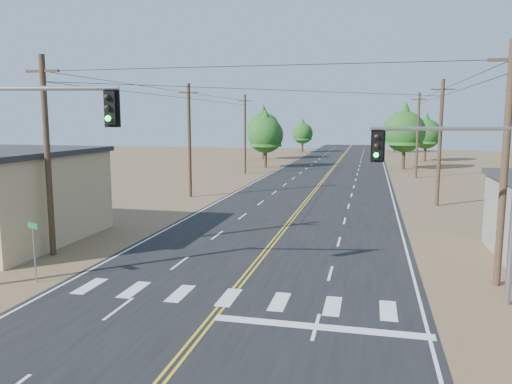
% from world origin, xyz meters
% --- Properties ---
extents(road, '(15.00, 200.00, 0.02)m').
position_xyz_m(road, '(0.00, 30.00, 0.01)').
color(road, black).
rests_on(road, ground).
extents(utility_pole_left_near, '(1.80, 0.30, 10.00)m').
position_xyz_m(utility_pole_left_near, '(-10.50, 12.00, 5.12)').
color(utility_pole_left_near, '#4C3826').
rests_on(utility_pole_left_near, ground).
extents(utility_pole_left_mid, '(1.80, 0.30, 10.00)m').
position_xyz_m(utility_pole_left_mid, '(-10.50, 32.00, 5.12)').
color(utility_pole_left_mid, '#4C3826').
rests_on(utility_pole_left_mid, ground).
extents(utility_pole_left_far, '(1.80, 0.30, 10.00)m').
position_xyz_m(utility_pole_left_far, '(-10.50, 52.00, 5.12)').
color(utility_pole_left_far, '#4C3826').
rests_on(utility_pole_left_far, ground).
extents(utility_pole_right_near, '(1.80, 0.30, 10.00)m').
position_xyz_m(utility_pole_right_near, '(10.50, 12.00, 5.12)').
color(utility_pole_right_near, '#4C3826').
rests_on(utility_pole_right_near, ground).
extents(utility_pole_right_mid, '(1.80, 0.30, 10.00)m').
position_xyz_m(utility_pole_right_mid, '(10.50, 32.00, 5.12)').
color(utility_pole_right_mid, '#4C3826').
rests_on(utility_pole_right_mid, ground).
extents(utility_pole_right_far, '(1.80, 0.30, 10.00)m').
position_xyz_m(utility_pole_right_far, '(10.50, 52.00, 5.12)').
color(utility_pole_right_far, '#4C3826').
rests_on(utility_pole_right_far, ground).
extents(signal_mast_right, '(5.33, 1.59, 6.73)m').
position_xyz_m(signal_mast_right, '(8.85, 9.35, 4.54)').
color(signal_mast_right, gray).
rests_on(signal_mast_right, ground).
extents(street_sign, '(0.71, 0.34, 2.59)m').
position_xyz_m(street_sign, '(-8.52, 8.00, 1.73)').
color(street_sign, gray).
rests_on(street_sign, ground).
extents(tree_left_near, '(5.10, 5.10, 8.50)m').
position_xyz_m(tree_left_near, '(-9.59, 60.39, 5.20)').
color(tree_left_near, '#3F2D1E').
rests_on(tree_left_near, ground).
extents(tree_left_mid, '(5.70, 5.70, 9.50)m').
position_xyz_m(tree_left_mid, '(-13.18, 75.58, 5.81)').
color(tree_left_mid, '#3F2D1E').
rests_on(tree_left_mid, ground).
extents(tree_left_far, '(4.34, 4.34, 7.23)m').
position_xyz_m(tree_left_far, '(-9.00, 95.49, 4.42)').
color(tree_left_far, '#3F2D1E').
rests_on(tree_left_far, ground).
extents(tree_right_near, '(5.66, 5.66, 9.44)m').
position_xyz_m(tree_right_near, '(9.66, 62.42, 5.77)').
color(tree_right_near, '#3F2D1E').
rests_on(tree_right_near, ground).
extents(tree_right_mid, '(4.91, 4.91, 8.19)m').
position_xyz_m(tree_right_mid, '(14.00, 77.58, 5.01)').
color(tree_right_mid, '#3F2D1E').
rests_on(tree_right_mid, ground).
extents(tree_right_far, '(5.21, 5.21, 8.68)m').
position_xyz_m(tree_right_far, '(9.95, 99.08, 5.31)').
color(tree_right_far, '#3F2D1E').
rests_on(tree_right_far, ground).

